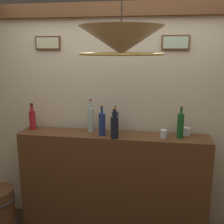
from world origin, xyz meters
TOP-DOWN VIEW (x-y plane):
  - panelled_rear_partition at (-0.00, 1.10)m, footprint 3.34×0.15m
  - bar_shelf_unit at (0.00, 0.86)m, footprint 1.98×0.32m
  - liquor_bottle_amaro at (-0.11, 0.82)m, footprint 0.07×0.07m
  - liquor_bottle_bourbon at (0.68, 0.86)m, footprint 0.07×0.07m
  - liquor_bottle_rye at (0.02, 0.89)m, footprint 0.07×0.07m
  - liquor_bottle_vermouth at (0.04, 0.75)m, footprint 0.08×0.08m
  - liquor_bottle_brandy at (-0.90, 0.90)m, footprint 0.07×0.07m
  - liquor_bottle_vodka at (-0.25, 0.93)m, footprint 0.06×0.06m
  - glass_tumbler_rocks at (0.52, 0.83)m, footprint 0.07×0.07m
  - glass_tumbler_highball at (0.75, 0.96)m, footprint 0.07×0.07m
  - pendant_lamp at (0.17, 0.20)m, footprint 0.62×0.62m

SIDE VIEW (x-z plane):
  - bar_shelf_unit at x=0.00m, z-range 0.00..1.12m
  - glass_tumbler_highball at x=0.75m, z-range 1.12..1.20m
  - glass_tumbler_rocks at x=0.52m, z-range 1.12..1.20m
  - liquor_bottle_brandy at x=-0.90m, z-range 1.09..1.38m
  - liquor_bottle_vermouth at x=0.04m, z-range 1.09..1.39m
  - liquor_bottle_amaro at x=-0.11m, z-range 1.08..1.40m
  - liquor_bottle_rye at x=0.02m, z-range 1.10..1.39m
  - liquor_bottle_bourbon at x=0.68m, z-range 1.09..1.41m
  - liquor_bottle_vodka at x=-0.25m, z-range 1.08..1.43m
  - panelled_rear_partition at x=0.00m, z-range 0.08..2.53m
  - pendant_lamp at x=0.17m, z-range 1.80..2.27m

